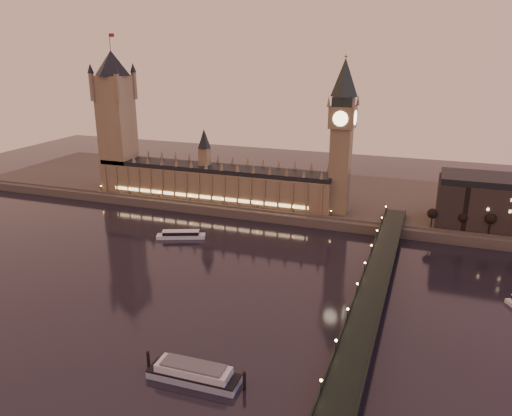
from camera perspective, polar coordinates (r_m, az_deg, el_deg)
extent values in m
plane|color=black|center=(259.50, -7.99, -8.39)|extent=(700.00, 700.00, 0.00)
cube|color=#423D35|center=(394.33, 7.10, 1.39)|extent=(560.00, 130.00, 6.00)
cube|color=brown|center=(372.00, -4.95, 2.69)|extent=(180.00, 26.00, 22.00)
cube|color=black|center=(368.91, -5.00, 4.58)|extent=(180.00, 22.00, 3.20)
cube|color=#FFCC7F|center=(361.92, -5.82, 1.25)|extent=(153.00, 0.25, 2.20)
cube|color=brown|center=(404.68, -15.53, 8.14)|extent=(22.00, 22.00, 88.00)
cone|color=black|center=(399.70, -16.18, 15.63)|extent=(31.68, 31.68, 18.00)
cylinder|color=black|center=(399.56, -16.38, 17.77)|extent=(0.44, 0.44, 12.00)
cube|color=maroon|center=(398.36, -16.17, 18.44)|extent=(4.00, 0.15, 2.50)
cube|color=brown|center=(339.82, 9.56, 4.18)|extent=(13.00, 13.00, 58.00)
cube|color=brown|center=(333.26, 9.89, 10.20)|extent=(16.00, 16.00, 14.00)
cylinder|color=#FFEAA5|center=(325.28, 9.62, 10.03)|extent=(9.60, 0.35, 9.60)
cylinder|color=#FFEAA5|center=(334.78, 8.49, 10.30)|extent=(0.35, 9.60, 9.60)
cube|color=black|center=(332.11, 9.98, 11.91)|extent=(13.00, 13.00, 6.00)
cone|color=black|center=(330.94, 10.12, 14.49)|extent=(17.68, 17.68, 24.00)
sphere|color=gold|center=(330.48, 10.25, 16.74)|extent=(2.00, 2.00, 2.00)
cube|color=black|center=(231.17, 12.90, -9.94)|extent=(13.00, 260.00, 2.00)
cube|color=black|center=(231.11, 11.36, -9.42)|extent=(0.60, 260.00, 1.00)
cube|color=black|center=(230.02, 14.50, -9.80)|extent=(0.60, 260.00, 1.00)
cylinder|color=black|center=(330.00, 19.72, -1.44)|extent=(0.70, 0.70, 9.60)
sphere|color=black|center=(328.46, 19.81, -0.62)|extent=(6.40, 6.40, 6.40)
cylinder|color=black|center=(330.58, 22.37, -1.72)|extent=(0.70, 0.70, 9.60)
sphere|color=black|center=(329.04, 22.47, -0.90)|extent=(6.40, 6.40, 6.40)
cylinder|color=black|center=(331.87, 25.00, -1.99)|extent=(0.70, 0.70, 9.60)
sphere|color=black|center=(330.34, 25.11, -1.17)|extent=(6.40, 6.40, 6.40)
cube|color=silver|center=(316.91, -8.57, -3.21)|extent=(30.44, 17.12, 2.21)
cube|color=black|center=(316.13, -8.59, -2.84)|extent=(22.72, 13.15, 2.21)
cube|color=silver|center=(315.67, -8.60, -2.62)|extent=(23.37, 13.62, 0.40)
cube|color=#96A7BF|center=(190.31, -7.13, -18.63)|extent=(33.92, 10.17, 2.74)
cube|color=black|center=(189.35, -7.15, -18.23)|extent=(33.92, 10.17, 0.53)
cube|color=silver|center=(188.39, -7.17, -17.83)|extent=(27.58, 8.98, 2.74)
cube|color=#595B5E|center=(187.38, -7.19, -17.40)|extent=(23.34, 7.85, 0.74)
cylinder|color=black|center=(197.51, -12.20, -16.63)|extent=(1.16, 1.16, 7.17)
cylinder|color=black|center=(183.58, -1.34, -19.17)|extent=(1.16, 1.16, 7.17)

